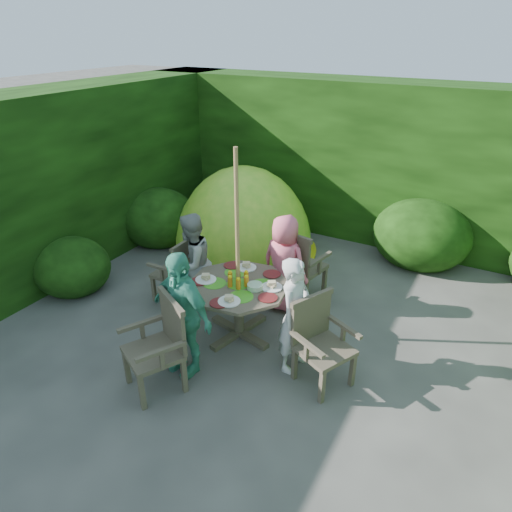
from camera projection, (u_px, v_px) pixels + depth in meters
The scene contains 13 objects.
ground at pixel (287, 378), 4.69m from camera, with size 60.00×60.00×0.00m, color #43413C.
hedge_enclosure at pixel (342, 222), 5.16m from camera, with size 9.00×9.00×2.50m.
patio_table at pixel (239, 292), 5.09m from camera, with size 1.41×1.41×0.81m.
parasol_pole at pixel (238, 250), 4.85m from camera, with size 0.04×0.04×2.20m, color olive.
garden_chair_right at pixel (320, 340), 4.48m from camera, with size 0.64×0.67×0.88m.
garden_chair_left at pixel (178, 269), 5.83m from camera, with size 0.46×0.51×0.84m.
garden_chair_back at pixel (299, 264), 5.84m from camera, with size 0.65×0.60×0.94m.
garden_chair_front at pixel (160, 344), 4.39m from camera, with size 0.72×0.69×0.92m.
child_right at pixel (295, 315), 4.58m from camera, with size 0.46×0.30×1.27m, color silver.
child_left at pixel (192, 264), 5.54m from camera, with size 0.62×0.49×1.28m, color gray.
child_back at pixel (284, 264), 5.59m from camera, with size 0.61×0.40×1.25m, color #FF6983.
child_front at pixel (182, 314), 4.52m from camera, with size 0.80×0.33×1.36m, color teal.
dome_tent at pixel (243, 248), 7.39m from camera, with size 2.63×2.63×2.68m.
Camera 1 is at (1.49, -3.31, 3.24)m, focal length 32.00 mm.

